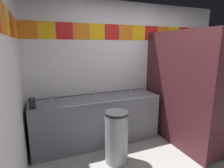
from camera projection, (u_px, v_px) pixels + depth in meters
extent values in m
cube|color=silver|center=(130.00, 69.00, 3.65)|extent=(3.94, 0.08, 2.50)
cube|color=orange|center=(27.00, 30.00, 2.78)|extent=(0.27, 0.01, 0.27)
cube|color=yellow|center=(46.00, 30.00, 2.89)|extent=(0.27, 0.01, 0.27)
cube|color=red|center=(64.00, 31.00, 2.99)|extent=(0.27, 0.01, 0.27)
cube|color=orange|center=(81.00, 31.00, 3.10)|extent=(0.27, 0.01, 0.27)
cube|color=yellow|center=(97.00, 32.00, 3.20)|extent=(0.27, 0.01, 0.27)
cube|color=red|center=(112.00, 32.00, 3.31)|extent=(0.27, 0.01, 0.27)
cube|color=orange|center=(126.00, 32.00, 3.41)|extent=(0.27, 0.01, 0.27)
cube|color=yellow|center=(139.00, 33.00, 3.51)|extent=(0.27, 0.01, 0.27)
cube|color=red|center=(151.00, 33.00, 3.62)|extent=(0.27, 0.01, 0.27)
cube|color=orange|center=(163.00, 33.00, 3.72)|extent=(0.27, 0.01, 0.27)
cube|color=yellow|center=(174.00, 34.00, 3.83)|extent=(0.27, 0.01, 0.27)
cube|color=red|center=(184.00, 34.00, 3.93)|extent=(0.27, 0.01, 0.27)
cube|color=orange|center=(194.00, 34.00, 4.03)|extent=(0.27, 0.01, 0.27)
cube|color=yellow|center=(203.00, 35.00, 4.14)|extent=(0.27, 0.01, 0.27)
cube|color=silver|center=(0.00, 108.00, 1.38)|extent=(0.08, 3.29, 2.50)
cube|color=orange|center=(2.00, 17.00, 1.52)|extent=(0.01, 0.27, 0.27)
cube|color=yellow|center=(7.00, 21.00, 1.79)|extent=(0.01, 0.27, 0.27)
cube|color=red|center=(11.00, 24.00, 2.06)|extent=(0.01, 0.27, 0.27)
cube|color=orange|center=(14.00, 27.00, 2.33)|extent=(0.01, 0.27, 0.27)
cube|color=yellow|center=(16.00, 29.00, 2.60)|extent=(0.01, 0.27, 0.27)
cube|color=slate|center=(97.00, 120.00, 3.23)|extent=(2.19, 0.58, 0.83)
cube|color=slate|center=(92.00, 96.00, 3.39)|extent=(2.19, 0.03, 0.08)
cylinder|color=white|center=(53.00, 107.00, 2.85)|extent=(0.34, 0.34, 0.10)
cylinder|color=white|center=(97.00, 101.00, 3.12)|extent=(0.34, 0.34, 0.10)
cylinder|color=white|center=(135.00, 97.00, 3.39)|extent=(0.34, 0.34, 0.10)
cylinder|color=silver|center=(52.00, 99.00, 2.96)|extent=(0.04, 0.04, 0.05)
cylinder|color=silver|center=(52.00, 96.00, 2.90)|extent=(0.02, 0.06, 0.09)
cylinder|color=silver|center=(95.00, 95.00, 3.23)|extent=(0.04, 0.04, 0.05)
cylinder|color=silver|center=(95.00, 92.00, 3.17)|extent=(0.02, 0.06, 0.09)
cylinder|color=silver|center=(131.00, 91.00, 3.50)|extent=(0.04, 0.04, 0.05)
cylinder|color=silver|center=(132.00, 88.00, 3.44)|extent=(0.02, 0.06, 0.09)
cube|color=black|center=(32.00, 103.00, 2.59)|extent=(0.09, 0.07, 0.16)
cylinder|color=black|center=(32.00, 108.00, 2.57)|extent=(0.02, 0.02, 0.03)
cube|color=#471E23|center=(173.00, 90.00, 3.10)|extent=(0.04, 1.59, 1.95)
cylinder|color=silver|center=(215.00, 95.00, 2.38)|extent=(0.02, 0.02, 0.10)
cylinder|color=white|center=(185.00, 121.00, 3.71)|extent=(0.38, 0.38, 0.40)
torus|color=white|center=(186.00, 111.00, 3.66)|extent=(0.39, 0.39, 0.05)
cube|color=white|center=(179.00, 101.00, 3.82)|extent=(0.34, 0.17, 0.34)
cylinder|color=#999EA3|center=(116.00, 138.00, 2.68)|extent=(0.34, 0.34, 0.75)
cylinder|color=#262628|center=(117.00, 113.00, 2.60)|extent=(0.35, 0.35, 0.04)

